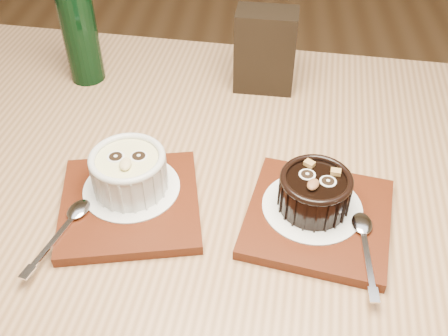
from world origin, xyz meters
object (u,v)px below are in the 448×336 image
object	(u,v)px
tray_right	(318,218)
green_bottle	(80,34)
tray_left	(130,204)
ramekin_dark	(315,190)
table	(207,228)
condiment_stand	(265,51)
ramekin_white	(129,170)

from	to	relation	value
tray_right	green_bottle	bearing A→B (deg)	140.87
tray_right	green_bottle	distance (m)	0.51
tray_left	green_bottle	size ratio (longest dim) A/B	0.81
tray_left	ramekin_dark	world-z (taller)	ramekin_dark
table	ramekin_dark	distance (m)	0.20
condiment_stand	green_bottle	world-z (taller)	green_bottle
tray_left	ramekin_white	xyz separation A→B (m)	(-0.00, 0.02, 0.04)
ramekin_white	condiment_stand	xyz separation A→B (m)	(0.17, 0.29, 0.02)
tray_right	ramekin_dark	size ratio (longest dim) A/B	1.97
tray_right	ramekin_dark	distance (m)	0.04
green_bottle	table	bearing A→B (deg)	-47.55
tray_left	condiment_stand	size ratio (longest dim) A/B	1.29
table	tray_right	bearing A→B (deg)	-20.59
ramekin_white	green_bottle	xyz separation A→B (m)	(-0.14, 0.29, 0.04)
table	ramekin_white	bearing A→B (deg)	-162.93
ramekin_white	condiment_stand	bearing A→B (deg)	52.33
condiment_stand	green_bottle	bearing A→B (deg)	179.40
tray_right	condiment_stand	world-z (taller)	condiment_stand
ramekin_white	condiment_stand	world-z (taller)	condiment_stand
tray_left	ramekin_dark	bearing A→B (deg)	1.40
ramekin_white	ramekin_dark	bearing A→B (deg)	-10.67
ramekin_dark	condiment_stand	size ratio (longest dim) A/B	0.65
tray_right	ramekin_dark	world-z (taller)	ramekin_dark
tray_left	green_bottle	distance (m)	0.35
table	tray_left	bearing A→B (deg)	-151.47
tray_left	green_bottle	bearing A→B (deg)	114.62
ramekin_white	tray_right	xyz separation A→B (m)	(0.25, -0.03, -0.04)
tray_left	green_bottle	xyz separation A→B (m)	(-0.14, 0.31, 0.08)
table	tray_left	size ratio (longest dim) A/B	7.06
table	tray_left	world-z (taller)	tray_left
table	tray_right	xyz separation A→B (m)	(0.15, -0.06, 0.10)
tray_right	green_bottle	size ratio (longest dim) A/B	0.81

